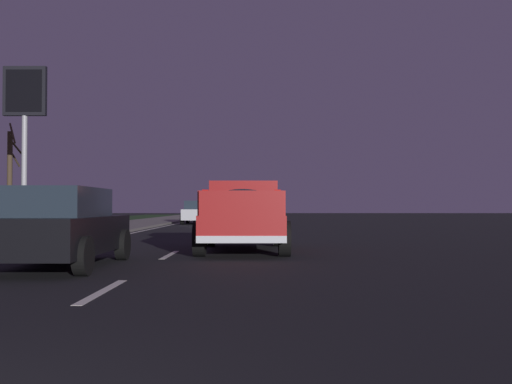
% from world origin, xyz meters
% --- Properties ---
extents(ground, '(144.00, 144.00, 0.00)m').
position_xyz_m(ground, '(27.00, 0.00, 0.00)').
color(ground, black).
extents(sidewalk_shoulder, '(108.00, 4.00, 0.12)m').
position_xyz_m(sidewalk_shoulder, '(27.00, 5.70, 0.06)').
color(sidewalk_shoulder, slate).
rests_on(sidewalk_shoulder, ground).
extents(grass_verge, '(108.00, 6.00, 0.01)m').
position_xyz_m(grass_verge, '(27.00, 10.70, 0.00)').
color(grass_verge, '#1E3819').
rests_on(grass_verge, ground).
extents(lane_markings, '(108.00, 3.54, 0.01)m').
position_xyz_m(lane_markings, '(29.15, 2.55, 0.00)').
color(lane_markings, silver).
rests_on(lane_markings, ground).
extents(pickup_truck, '(5.44, 2.32, 1.87)m').
position_xyz_m(pickup_truck, '(13.28, -1.75, 0.98)').
color(pickup_truck, maroon).
rests_on(pickup_truck, ground).
extents(sedan_black, '(4.41, 2.04, 1.54)m').
position_xyz_m(sedan_black, '(8.93, 1.72, 0.78)').
color(sedan_black, black).
rests_on(sedan_black, ground).
extents(sedan_silver, '(4.41, 2.03, 1.54)m').
position_xyz_m(sedan_silver, '(37.08, 1.89, 0.78)').
color(sedan_silver, '#B2B5BA').
rests_on(sedan_silver, ground).
extents(gas_price_sign, '(0.27, 1.90, 7.40)m').
position_xyz_m(gas_price_sign, '(23.63, 8.24, 5.58)').
color(gas_price_sign, '#99999E').
rests_on(gas_price_sign, ground).
extents(bare_tree_far, '(1.58, 0.65, 5.69)m').
position_xyz_m(bare_tree_far, '(29.38, 11.28, 2.76)').
color(bare_tree_far, '#423323').
rests_on(bare_tree_far, ground).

